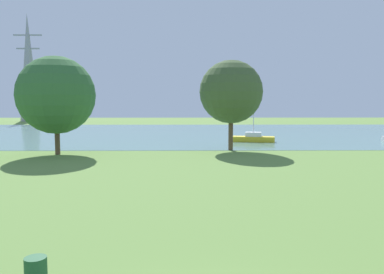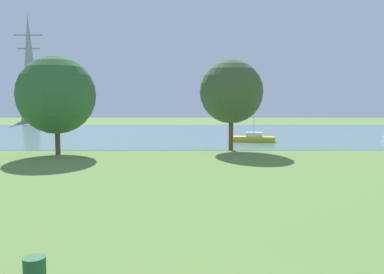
{
  "view_description": "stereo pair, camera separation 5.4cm",
  "coord_description": "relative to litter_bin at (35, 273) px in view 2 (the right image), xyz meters",
  "views": [
    {
      "loc": [
        -0.3,
        -7.18,
        4.76
      ],
      "look_at": [
        0.02,
        20.18,
        2.22
      ],
      "focal_mm": 36.97,
      "sensor_mm": 36.0,
      "label": 1
    },
    {
      "loc": [
        -0.25,
        -7.18,
        4.76
      ],
      "look_at": [
        0.02,
        20.18,
        2.22
      ],
      "focal_mm": 36.97,
      "sensor_mm": 36.0,
      "label": 2
    }
  ],
  "objects": [
    {
      "name": "electricity_pylon",
      "position": [
        -32.41,
        81.98,
        11.8
      ],
      "size": [
        6.4,
        4.4,
        24.38
      ],
      "color": "gray",
      "rests_on": "ground"
    },
    {
      "name": "tree_east_far",
      "position": [
        7.99,
        27.83,
        5.15
      ],
      "size": [
        5.99,
        5.99,
        8.56
      ],
      "color": "brown",
      "rests_on": "ground"
    },
    {
      "name": "water_surface",
      "position": [
        4.15,
        47.48,
        -0.39
      ],
      "size": [
        140.0,
        40.0,
        0.02
      ],
      "primitive_type": "cube",
      "color": "slate",
      "rests_on": "ground"
    },
    {
      "name": "tree_west_far",
      "position": [
        -7.62,
        25.04,
        4.81
      ],
      "size": [
        6.79,
        6.79,
        8.61
      ],
      "color": "brown",
      "rests_on": "ground"
    },
    {
      "name": "ground_plane",
      "position": [
        4.15,
        19.48,
        -0.4
      ],
      "size": [
        160.0,
        160.0,
        0.0
      ],
      "primitive_type": "plane",
      "color": "olive"
    },
    {
      "name": "litter_bin",
      "position": [
        0.0,
        0.0,
        0.0
      ],
      "size": [
        0.56,
        0.56,
        0.8
      ],
      "primitive_type": "cylinder",
      "color": "#1E512D",
      "rests_on": "ground"
    },
    {
      "name": "sailboat_yellow",
      "position": [
        11.42,
        35.39,
        0.05
      ],
      "size": [
        5.0,
        2.37,
        5.78
      ],
      "color": "yellow",
      "rests_on": "water_surface"
    }
  ]
}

